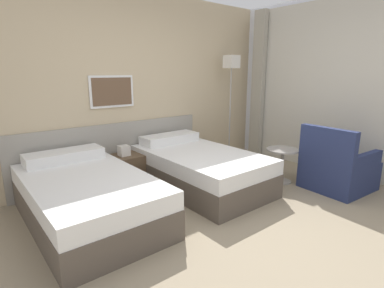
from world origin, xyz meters
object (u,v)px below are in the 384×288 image
(nightstand, at_px, (125,170))
(bed_near_door, at_px, (87,197))
(bed_near_window, at_px, (199,168))
(side_table, at_px, (282,159))
(floor_lamp, at_px, (231,76))
(armchair, at_px, (337,170))

(nightstand, bearing_deg, bed_near_door, -138.65)
(bed_near_window, bearing_deg, side_table, -30.94)
(bed_near_window, distance_m, floor_lamp, 1.85)
(floor_lamp, bearing_deg, nightstand, 177.97)
(nightstand, relative_size, floor_lamp, 0.31)
(nightstand, height_order, armchair, armchair)
(side_table, relative_size, armchair, 0.56)
(floor_lamp, relative_size, armchair, 2.08)
(floor_lamp, height_order, side_table, floor_lamp)
(bed_near_door, distance_m, armchair, 3.23)
(nightstand, xyz_separation_m, floor_lamp, (2.02, -0.07, 1.27))
(floor_lamp, xyz_separation_m, armchair, (0.17, -1.88, -1.23))
(nightstand, xyz_separation_m, armchair, (2.19, -1.95, 0.05))
(floor_lamp, bearing_deg, side_table, -98.70)
(bed_near_window, relative_size, floor_lamp, 1.04)
(bed_near_window, bearing_deg, floor_lamp, 26.68)
(bed_near_door, xyz_separation_m, nightstand, (0.79, 0.69, -0.03))
(bed_near_window, height_order, nightstand, bed_near_window)
(side_table, xyz_separation_m, armchair, (0.36, -0.63, -0.08))
(bed_near_door, relative_size, side_table, 3.88)
(nightstand, bearing_deg, armchair, -41.68)
(bed_near_door, bearing_deg, floor_lamp, 12.46)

